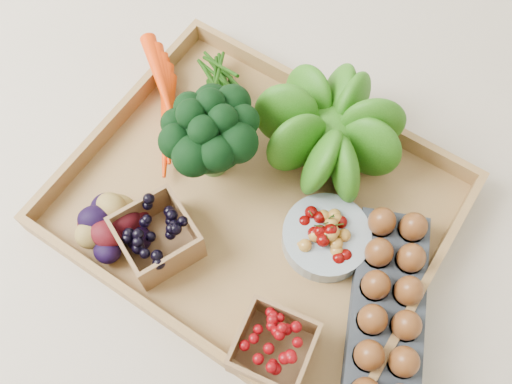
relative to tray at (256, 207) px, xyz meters
The scene contains 10 objects.
ground 0.01m from the tray, ahead, with size 4.00×4.00×0.00m, color beige.
tray is the anchor object (origin of this frame).
carrots 0.23m from the tray, 163.88° to the left, with size 0.19×0.13×0.04m, color #ED3503, non-canonical shape.
lettuce 0.17m from the tray, 72.74° to the left, with size 0.15×0.15×0.15m, color #1D560D.
broccoli 0.12m from the tray, 167.43° to the left, with size 0.15×0.15×0.12m, color black, non-canonical shape.
cherry_bowl 0.12m from the tray, ahead, with size 0.13×0.13×0.03m, color #8C9EA5.
egg_carton 0.25m from the tray, ahead, with size 0.10×0.28×0.03m, color #393F48.
potatoes 0.22m from the tray, 135.54° to the right, with size 0.13×0.13×0.08m, color #3F0A0F, non-canonical shape.
punnet_blackberry 0.16m from the tray, 121.30° to the right, with size 0.10×0.10×0.07m, color black.
punnet_raspberry 0.23m from the tray, 50.66° to the right, with size 0.10×0.10×0.07m, color #6B0408.
Camera 1 is at (0.20, -0.30, 0.81)m, focal length 40.00 mm.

